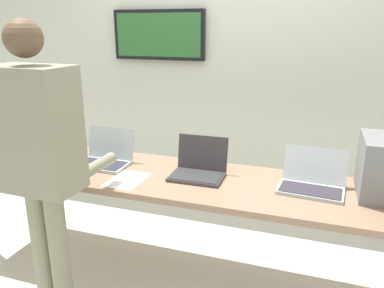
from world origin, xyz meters
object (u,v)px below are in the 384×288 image
(laptop_station_1, at_px, (106,156))
(workbench, at_px, (180,183))
(laptop_station_3, at_px, (312,181))
(person, at_px, (39,151))
(laptop_station_0, at_px, (24,146))
(laptop_station_2, at_px, (199,168))

(laptop_station_1, bearing_deg, workbench, -5.15)
(laptop_station_3, xyz_separation_m, person, (-1.40, -0.69, 0.26))
(laptop_station_3, bearing_deg, workbench, -175.14)
(laptop_station_3, relative_size, person, 0.23)
(laptop_station_1, distance_m, laptop_station_3, 1.42)
(workbench, distance_m, laptop_station_3, 0.84)
(laptop_station_0, height_order, laptop_station_3, laptop_station_0)
(workbench, xyz_separation_m, laptop_station_3, (0.83, 0.07, 0.10))
(person, bearing_deg, laptop_station_1, 91.76)
(workbench, xyz_separation_m, laptop_station_1, (-0.59, 0.05, 0.10))
(laptop_station_2, bearing_deg, person, -135.55)
(laptop_station_1, bearing_deg, laptop_station_2, -0.27)
(laptop_station_0, relative_size, laptop_station_1, 0.88)
(laptop_station_2, bearing_deg, laptop_station_1, 179.73)
(workbench, bearing_deg, laptop_station_1, 174.85)
(laptop_station_1, xyz_separation_m, person, (0.02, -0.67, 0.25))
(laptop_station_1, distance_m, laptop_station_2, 0.71)
(laptop_station_0, height_order, laptop_station_2, laptop_station_2)
(laptop_station_1, bearing_deg, person, -88.24)
(workbench, distance_m, laptop_station_1, 0.60)
(workbench, height_order, laptop_station_3, laptop_station_3)
(person, bearing_deg, laptop_station_3, 26.28)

